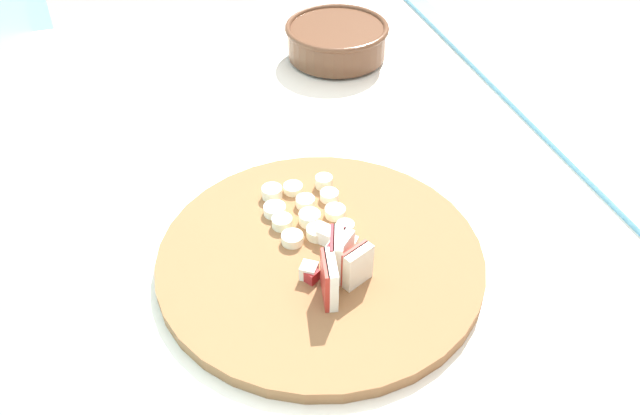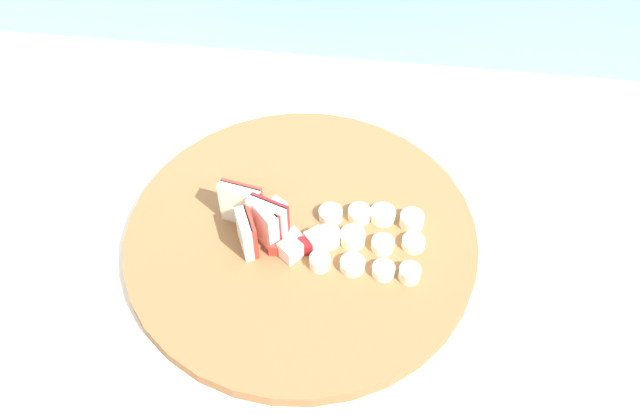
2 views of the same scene
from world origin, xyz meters
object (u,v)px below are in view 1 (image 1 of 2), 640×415
at_px(apple_dice_pile, 332,252).
at_px(ceramic_bowl, 337,39).
at_px(cutting_board, 320,259).
at_px(apple_wedge_fan, 340,264).
at_px(banana_slice_rows, 305,210).

relative_size(apple_dice_pile, ceramic_bowl, 0.46).
distance_m(cutting_board, apple_wedge_fan, 0.06).
xyz_separation_m(cutting_board, ceramic_bowl, (0.50, -0.19, 0.03)).
relative_size(apple_wedge_fan, banana_slice_rows, 0.67).
relative_size(apple_dice_pile, banana_slice_rows, 0.68).
distance_m(apple_wedge_fan, apple_dice_pile, 0.04).
relative_size(apple_wedge_fan, apple_dice_pile, 0.98).
bearing_deg(apple_wedge_fan, ceramic_bowl, -18.63).
xyz_separation_m(apple_dice_pile, ceramic_bowl, (0.51, -0.18, 0.01)).
distance_m(apple_wedge_fan, ceramic_bowl, 0.57).
height_order(cutting_board, apple_wedge_fan, apple_wedge_fan).
bearing_deg(banana_slice_rows, apple_wedge_fan, -178.31).
bearing_deg(banana_slice_rows, cutting_board, 177.10).
height_order(cutting_board, apple_dice_pile, apple_dice_pile).
bearing_deg(cutting_board, apple_wedge_fan, -171.19).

